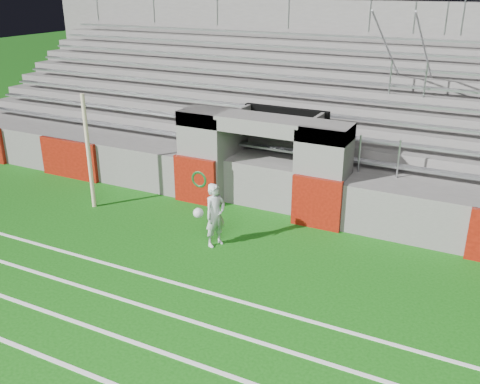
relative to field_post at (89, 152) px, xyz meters
The scene contains 5 objects.
ground 4.74m from the field_post, 18.72° to the right, with size 90.00×90.00×0.00m, color #104F0D.
field_post is the anchor object (origin of this frame).
stadium_structure 7.78m from the field_post, 57.14° to the left, with size 26.00×8.48×5.42m.
goalkeeper_with_ball 4.30m from the field_post, ahead, with size 0.68×0.76×1.57m.
hose_coil 3.11m from the field_post, 29.88° to the left, with size 0.52×0.15×0.52m.
Camera 1 is at (5.69, -9.10, 5.97)m, focal length 40.00 mm.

